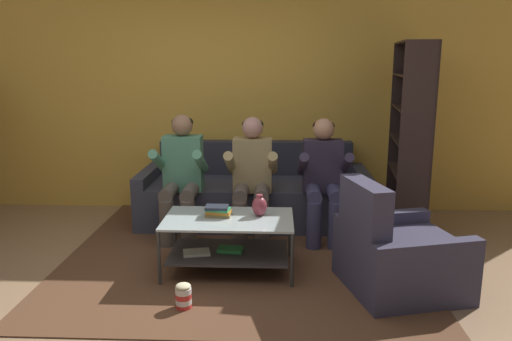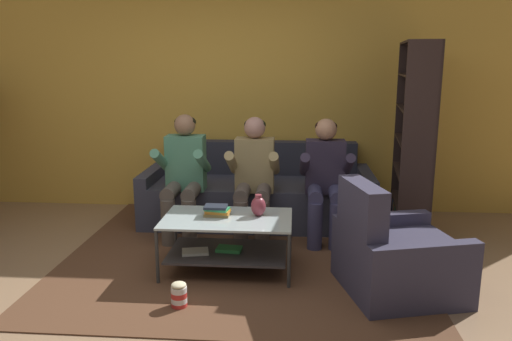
{
  "view_description": "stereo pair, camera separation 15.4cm",
  "coord_description": "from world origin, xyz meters",
  "px_view_note": "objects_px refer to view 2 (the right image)",
  "views": [
    {
      "loc": [
        0.64,
        -3.36,
        1.74
      ],
      "look_at": [
        0.47,
        0.88,
        0.8
      ],
      "focal_mm": 35.0,
      "sensor_mm": 36.0,
      "label": 1
    },
    {
      "loc": [
        0.8,
        -3.35,
        1.74
      ],
      "look_at": [
        0.47,
        0.88,
        0.8
      ],
      "focal_mm": 35.0,
      "sensor_mm": 36.0,
      "label": 2
    }
  ],
  "objects_px": {
    "person_seated_middle": "(254,173)",
    "book_stack": "(217,211)",
    "person_seated_left": "(184,171)",
    "armchair": "(395,258)",
    "popcorn_tub": "(179,295)",
    "coffee_table": "(227,236)",
    "bookshelf": "(417,152)",
    "vase": "(258,206)",
    "person_seated_right": "(325,175)",
    "couch": "(258,195)"
  },
  "relations": [
    {
      "from": "person_seated_left",
      "to": "person_seated_middle",
      "type": "bearing_deg",
      "value": -0.15
    },
    {
      "from": "book_stack",
      "to": "popcorn_tub",
      "type": "distance_m",
      "value": 0.84
    },
    {
      "from": "bookshelf",
      "to": "armchair",
      "type": "bearing_deg",
      "value": -107.61
    },
    {
      "from": "couch",
      "to": "book_stack",
      "type": "bearing_deg",
      "value": -100.52
    },
    {
      "from": "couch",
      "to": "vase",
      "type": "xyz_separation_m",
      "value": [
        0.1,
        -1.29,
        0.27
      ]
    },
    {
      "from": "popcorn_tub",
      "to": "person_seated_left",
      "type": "bearing_deg",
      "value": 100.62
    },
    {
      "from": "person_seated_left",
      "to": "armchair",
      "type": "relative_size",
      "value": 1.22
    },
    {
      "from": "coffee_table",
      "to": "bookshelf",
      "type": "relative_size",
      "value": 0.55
    },
    {
      "from": "book_stack",
      "to": "popcorn_tub",
      "type": "xyz_separation_m",
      "value": [
        -0.17,
        -0.71,
        -0.41
      ]
    },
    {
      "from": "book_stack",
      "to": "popcorn_tub",
      "type": "height_order",
      "value": "book_stack"
    },
    {
      "from": "person_seated_left",
      "to": "coffee_table",
      "type": "bearing_deg",
      "value": -56.58
    },
    {
      "from": "book_stack",
      "to": "armchair",
      "type": "distance_m",
      "value": 1.47
    },
    {
      "from": "person_seated_right",
      "to": "armchair",
      "type": "distance_m",
      "value": 1.25
    },
    {
      "from": "vase",
      "to": "book_stack",
      "type": "distance_m",
      "value": 0.35
    },
    {
      "from": "popcorn_tub",
      "to": "vase",
      "type": "bearing_deg",
      "value": 55.3
    },
    {
      "from": "person_seated_left",
      "to": "armchair",
      "type": "xyz_separation_m",
      "value": [
        1.86,
        -1.1,
        -0.39
      ]
    },
    {
      "from": "person_seated_middle",
      "to": "armchair",
      "type": "bearing_deg",
      "value": -43.23
    },
    {
      "from": "person_seated_middle",
      "to": "popcorn_tub",
      "type": "relative_size",
      "value": 6.22
    },
    {
      "from": "person_seated_right",
      "to": "coffee_table",
      "type": "relative_size",
      "value": 1.12
    },
    {
      "from": "person_seated_middle",
      "to": "vase",
      "type": "distance_m",
      "value": 0.75
    },
    {
      "from": "vase",
      "to": "couch",
      "type": "bearing_deg",
      "value": 94.39
    },
    {
      "from": "popcorn_tub",
      "to": "book_stack",
      "type": "bearing_deg",
      "value": 76.59
    },
    {
      "from": "bookshelf",
      "to": "vase",
      "type": "bearing_deg",
      "value": -145.16
    },
    {
      "from": "armchair",
      "to": "bookshelf",
      "type": "bearing_deg",
      "value": 72.39
    },
    {
      "from": "person_seated_left",
      "to": "book_stack",
      "type": "relative_size",
      "value": 5.62
    },
    {
      "from": "person_seated_left",
      "to": "popcorn_tub",
      "type": "distance_m",
      "value": 1.61
    },
    {
      "from": "vase",
      "to": "armchair",
      "type": "bearing_deg",
      "value": -18.76
    },
    {
      "from": "person_seated_left",
      "to": "popcorn_tub",
      "type": "relative_size",
      "value": 6.32
    },
    {
      "from": "coffee_table",
      "to": "book_stack",
      "type": "bearing_deg",
      "value": 153.78
    },
    {
      "from": "popcorn_tub",
      "to": "couch",
      "type": "bearing_deg",
      "value": 78.46
    },
    {
      "from": "person_seated_middle",
      "to": "person_seated_right",
      "type": "distance_m",
      "value": 0.69
    },
    {
      "from": "person_seated_middle",
      "to": "book_stack",
      "type": "xyz_separation_m",
      "value": [
        -0.25,
        -0.76,
        -0.15
      ]
    },
    {
      "from": "book_stack",
      "to": "armchair",
      "type": "bearing_deg",
      "value": -13.27
    },
    {
      "from": "person_seated_right",
      "to": "popcorn_tub",
      "type": "distance_m",
      "value": 1.93
    },
    {
      "from": "book_stack",
      "to": "armchair",
      "type": "relative_size",
      "value": 0.22
    },
    {
      "from": "person_seated_middle",
      "to": "coffee_table",
      "type": "xyz_separation_m",
      "value": [
        -0.16,
        -0.81,
        -0.35
      ]
    },
    {
      "from": "couch",
      "to": "person_seated_middle",
      "type": "bearing_deg",
      "value": -90.0
    },
    {
      "from": "armchair",
      "to": "popcorn_tub",
      "type": "xyz_separation_m",
      "value": [
        -1.58,
        -0.38,
        -0.18
      ]
    },
    {
      "from": "couch",
      "to": "popcorn_tub",
      "type": "height_order",
      "value": "couch"
    },
    {
      "from": "vase",
      "to": "book_stack",
      "type": "bearing_deg",
      "value": -175.09
    },
    {
      "from": "book_stack",
      "to": "person_seated_middle",
      "type": "bearing_deg",
      "value": 72.19
    },
    {
      "from": "person_seated_middle",
      "to": "armchair",
      "type": "height_order",
      "value": "person_seated_middle"
    },
    {
      "from": "person_seated_left",
      "to": "bookshelf",
      "type": "height_order",
      "value": "bookshelf"
    },
    {
      "from": "person_seated_right",
      "to": "couch",
      "type": "bearing_deg",
      "value": 141.11
    },
    {
      "from": "person_seated_right",
      "to": "book_stack",
      "type": "bearing_deg",
      "value": -140.89
    },
    {
      "from": "person_seated_left",
      "to": "person_seated_middle",
      "type": "distance_m",
      "value": 0.69
    },
    {
      "from": "person_seated_left",
      "to": "bookshelf",
      "type": "bearing_deg",
      "value": 7.9
    },
    {
      "from": "couch",
      "to": "bookshelf",
      "type": "relative_size",
      "value": 1.27
    },
    {
      "from": "person_seated_left",
      "to": "person_seated_middle",
      "type": "relative_size",
      "value": 1.02
    },
    {
      "from": "person_seated_middle",
      "to": "vase",
      "type": "bearing_deg",
      "value": -82.31
    }
  ]
}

